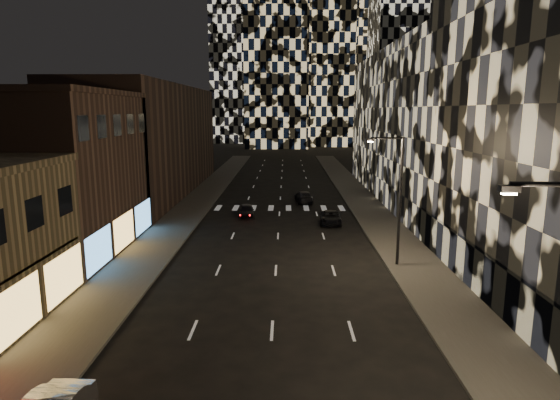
{
  "coord_description": "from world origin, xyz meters",
  "views": [
    {
      "loc": [
        0.67,
        -1.87,
        10.91
      ],
      "look_at": [
        0.36,
        23.62,
        6.0
      ],
      "focal_mm": 30.0,
      "sensor_mm": 36.0,
      "label": 1
    }
  ],
  "objects_px": {
    "car_dark_midlane": "(247,211)",
    "car_dark_rightlane": "(331,218)",
    "streetlight_far": "(397,192)",
    "car_dark_oncoming": "(304,197)"
  },
  "relations": [
    {
      "from": "car_dark_midlane",
      "to": "car_dark_rightlane",
      "type": "distance_m",
      "value": 9.0
    },
    {
      "from": "streetlight_far",
      "to": "car_dark_rightlane",
      "type": "xyz_separation_m",
      "value": [
        -3.27,
        12.58,
        -4.74
      ]
    },
    {
      "from": "car_dark_oncoming",
      "to": "car_dark_midlane",
      "type": "bearing_deg",
      "value": 45.86
    },
    {
      "from": "streetlight_far",
      "to": "car_dark_oncoming",
      "type": "distance_m",
      "value": 24.49
    },
    {
      "from": "streetlight_far",
      "to": "car_dark_midlane",
      "type": "bearing_deg",
      "value": 127.0
    },
    {
      "from": "car_dark_oncoming",
      "to": "car_dark_rightlane",
      "type": "bearing_deg",
      "value": 96.17
    },
    {
      "from": "car_dark_midlane",
      "to": "car_dark_oncoming",
      "type": "height_order",
      "value": "car_dark_oncoming"
    },
    {
      "from": "streetlight_far",
      "to": "car_dark_midlane",
      "type": "height_order",
      "value": "streetlight_far"
    },
    {
      "from": "car_dark_midlane",
      "to": "car_dark_rightlane",
      "type": "relative_size",
      "value": 0.86
    },
    {
      "from": "car_dark_midlane",
      "to": "car_dark_oncoming",
      "type": "xyz_separation_m",
      "value": [
        6.26,
        7.81,
        0.03
      ]
    }
  ]
}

